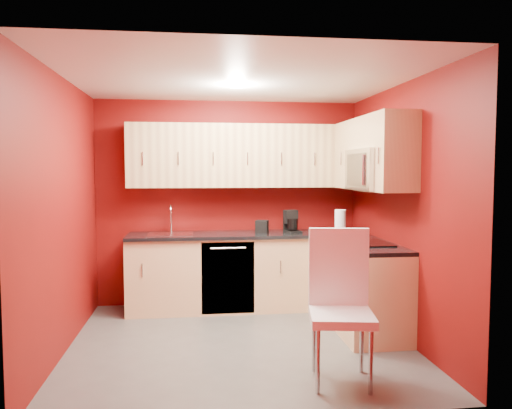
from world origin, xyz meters
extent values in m
plane|color=#504D4B|center=(0.00, 0.00, 0.00)|extent=(3.20, 3.20, 0.00)
plane|color=white|center=(0.00, 0.00, 2.50)|extent=(3.20, 3.20, 0.00)
plane|color=#650B09|center=(0.00, 1.50, 1.25)|extent=(3.20, 0.00, 3.20)
plane|color=#650B09|center=(0.00, -1.50, 1.25)|extent=(3.20, 0.00, 3.20)
plane|color=#650B09|center=(-1.60, 0.00, 1.25)|extent=(0.00, 3.00, 3.00)
plane|color=#650B09|center=(1.60, 0.00, 1.25)|extent=(0.00, 3.00, 3.00)
cube|color=#ECBE86|center=(0.20, 1.20, 0.43)|extent=(2.80, 0.60, 0.87)
cube|color=#ECBE86|center=(1.30, 0.25, 0.43)|extent=(0.60, 1.30, 0.87)
cube|color=black|center=(0.20, 1.19, 0.89)|extent=(2.80, 0.63, 0.04)
cube|color=black|center=(1.29, 0.23, 0.89)|extent=(0.63, 1.27, 0.04)
cube|color=tan|center=(0.20, 1.32, 1.83)|extent=(2.80, 0.35, 0.75)
cube|color=tan|center=(1.43, 0.86, 1.83)|extent=(0.35, 0.57, 0.75)
cube|color=tan|center=(1.43, -0.29, 1.83)|extent=(0.35, 0.22, 0.75)
cube|color=tan|center=(1.43, 0.20, 2.04)|extent=(0.35, 0.76, 0.33)
cube|color=silver|center=(1.40, 0.20, 1.66)|extent=(0.40, 0.76, 0.42)
cube|color=black|center=(1.21, 0.20, 1.66)|extent=(0.02, 0.62, 0.33)
cylinder|color=silver|center=(1.19, -0.03, 1.66)|extent=(0.02, 0.02, 0.29)
cube|color=black|center=(1.28, 0.20, 0.92)|extent=(0.50, 0.55, 0.01)
cube|color=silver|center=(-0.70, 1.18, 0.91)|extent=(0.52, 0.42, 0.02)
cylinder|color=silver|center=(-0.70, 1.38, 1.04)|extent=(0.02, 0.02, 0.26)
torus|color=silver|center=(-0.70, 1.31, 1.17)|extent=(0.02, 0.16, 0.16)
cylinder|color=silver|center=(-0.70, 1.24, 1.11)|extent=(0.02, 0.02, 0.12)
cube|color=black|center=(-0.05, 0.91, 0.43)|extent=(0.60, 0.02, 0.82)
cylinder|color=white|center=(0.00, 0.30, 2.48)|extent=(0.20, 0.20, 0.01)
camera|label=1|loc=(-0.43, -4.66, 1.66)|focal=35.00mm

